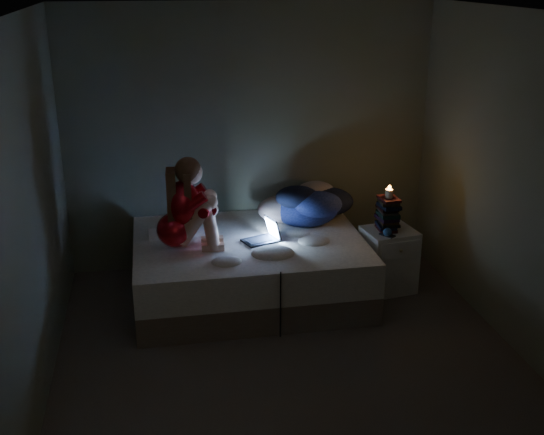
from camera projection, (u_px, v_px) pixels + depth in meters
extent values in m
cube|color=#453C39|center=(289.00, 357.00, 5.30)|extent=(3.60, 3.80, 0.02)
cube|color=silver|center=(292.00, 11.00, 4.38)|extent=(3.60, 3.80, 0.02)
cube|color=#5A654A|center=(250.00, 139.00, 6.60)|extent=(3.60, 0.02, 2.60)
cube|color=#5A654A|center=(377.00, 333.00, 3.08)|extent=(3.60, 0.02, 2.60)
cube|color=#5A654A|center=(28.00, 216.00, 4.53)|extent=(0.02, 3.80, 2.60)
cube|color=#5A654A|center=(521.00, 187.00, 5.15)|extent=(0.02, 3.80, 2.60)
cube|color=white|center=(170.00, 228.00, 6.20)|extent=(0.40, 0.28, 0.12)
cube|color=silver|center=(388.00, 260.00, 6.31)|extent=(0.51, 0.46, 0.60)
cylinder|color=beige|center=(389.00, 193.00, 6.09)|extent=(0.07, 0.07, 0.08)
cube|color=black|center=(385.00, 235.00, 6.08)|extent=(0.12, 0.16, 0.01)
sphere|color=#264F92|center=(385.00, 232.00, 6.05)|extent=(0.08, 0.08, 0.08)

